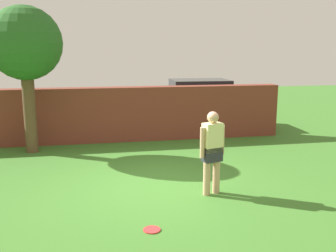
{
  "coord_description": "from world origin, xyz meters",
  "views": [
    {
      "loc": [
        -1.16,
        -7.29,
        2.74
      ],
      "look_at": [
        0.5,
        1.27,
        1.0
      ],
      "focal_mm": 40.67,
      "sensor_mm": 36.0,
      "label": 1
    }
  ],
  "objects_px": {
    "tree": "(25,45)",
    "frisbee_red": "(152,230)",
    "car": "(199,104)",
    "person": "(212,149)"
  },
  "relations": [
    {
      "from": "car",
      "to": "frisbee_red",
      "type": "distance_m",
      "value": 8.18
    },
    {
      "from": "tree",
      "to": "car",
      "type": "distance_m",
      "value": 6.24
    },
    {
      "from": "person",
      "to": "car",
      "type": "height_order",
      "value": "car"
    },
    {
      "from": "person",
      "to": "frisbee_red",
      "type": "relative_size",
      "value": 6.0
    },
    {
      "from": "car",
      "to": "frisbee_red",
      "type": "bearing_deg",
      "value": 71.32
    },
    {
      "from": "tree",
      "to": "car",
      "type": "height_order",
      "value": "tree"
    },
    {
      "from": "frisbee_red",
      "to": "tree",
      "type": "bearing_deg",
      "value": 115.85
    },
    {
      "from": "tree",
      "to": "frisbee_red",
      "type": "xyz_separation_m",
      "value": [
        2.53,
        -5.22,
        -2.86
      ]
    },
    {
      "from": "tree",
      "to": "person",
      "type": "relative_size",
      "value": 2.4
    },
    {
      "from": "car",
      "to": "frisbee_red",
      "type": "relative_size",
      "value": 15.77
    }
  ]
}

